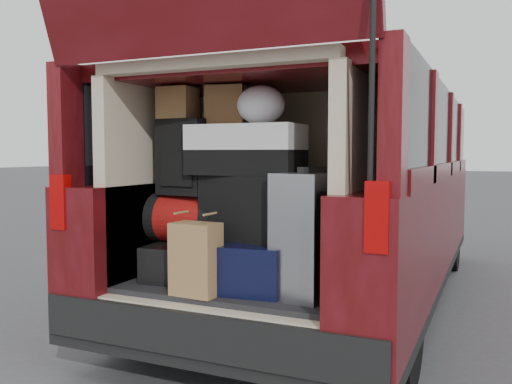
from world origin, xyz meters
TOP-DOWN VIEW (x-y plane):
  - minivan at (0.00, 1.86)m, footprint 1.90×5.35m
  - load_floor at (0.00, 0.28)m, footprint 1.24×1.05m
  - black_hardshell at (-0.35, 0.15)m, footprint 0.42×0.55m
  - navy_hardshell at (0.06, 0.12)m, footprint 0.54×0.64m
  - silver_roller at (0.44, 0.07)m, footprint 0.34×0.47m
  - kraft_bag at (-0.10, -0.18)m, footprint 0.25×0.17m
  - red_duffel at (-0.37, 0.17)m, footprint 0.44×0.29m
  - black_soft_case at (0.05, 0.15)m, footprint 0.54×0.38m
  - backpack at (-0.36, 0.16)m, footprint 0.33×0.23m
  - twotone_duffel at (0.03, 0.16)m, footprint 0.62×0.32m
  - grocery_sack_lower at (-0.41, 0.15)m, footprint 0.21×0.17m
  - grocery_sack_upper at (-0.13, 0.24)m, footprint 0.25×0.22m
  - plastic_bag_center at (0.10, 0.19)m, footprint 0.27×0.26m

SIDE VIEW (x-z plane):
  - load_floor at x=0.00m, z-range 0.00..0.55m
  - black_hardshell at x=-0.35m, z-range 0.55..0.76m
  - navy_hardshell at x=0.06m, z-range 0.55..0.81m
  - kraft_bag at x=-0.10m, z-range 0.55..0.93m
  - silver_roller at x=0.44m, z-range 0.55..1.19m
  - red_duffel at x=-0.37m, z-range 0.76..1.04m
  - minivan at x=0.00m, z-range -0.47..2.29m
  - black_soft_case at x=0.05m, z-range 0.81..1.16m
  - backpack at x=-0.36m, z-range 1.04..1.48m
  - twotone_duffel at x=0.03m, z-range 1.16..1.44m
  - plastic_bag_center at x=0.10m, z-range 1.44..1.66m
  - grocery_sack_upper at x=-0.13m, z-range 1.44..1.67m
  - grocery_sack_lower at x=-0.41m, z-range 1.48..1.67m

